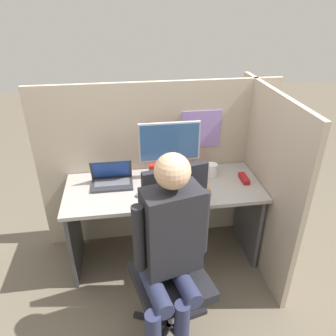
{
  "coord_description": "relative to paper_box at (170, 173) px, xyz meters",
  "views": [
    {
      "loc": [
        -0.29,
        -1.88,
        2.1
      ],
      "look_at": [
        0.01,
        0.15,
        0.98
      ],
      "focal_mm": 35.0,
      "sensor_mm": 36.0,
      "label": 1
    }
  ],
  "objects": [
    {
      "name": "cubicle_panel_back",
      "position": [
        -0.06,
        0.2,
        -0.03
      ],
      "size": [
        2.06,
        0.05,
        1.48
      ],
      "color": "tan",
      "rests_on": "ground"
    },
    {
      "name": "paper_box",
      "position": [
        0.0,
        0.0,
        0.0
      ],
      "size": [
        0.32,
        0.25,
        0.08
      ],
      "color": "red",
      "rests_on": "desk"
    },
    {
      "name": "carrot_toy",
      "position": [
        0.26,
        -0.29,
        -0.02
      ],
      "size": [
        0.04,
        0.13,
        0.04
      ],
      "color": "orange",
      "rests_on": "desk"
    },
    {
      "name": "mouse",
      "position": [
        -0.26,
        -0.25,
        -0.03
      ],
      "size": [
        0.06,
        0.05,
        0.03
      ],
      "color": "gray",
      "rests_on": "desk"
    },
    {
      "name": "person",
      "position": [
        -0.12,
        -0.89,
        0.02
      ],
      "size": [
        0.47,
        0.48,
        1.36
      ],
      "color": "#282D4C",
      "rests_on": "ground"
    },
    {
      "name": "monitor",
      "position": [
        -0.0,
        0.0,
        0.26
      ],
      "size": [
        0.49,
        0.17,
        0.4
      ],
      "color": "#B2B2B7",
      "rests_on": "paper_box"
    },
    {
      "name": "desk",
      "position": [
        -0.07,
        -0.14,
        -0.21
      ],
      "size": [
        1.56,
        0.62,
        0.73
      ],
      "color": "#9E9993",
      "rests_on": "ground"
    },
    {
      "name": "coffee_mug",
      "position": [
        0.35,
        -0.02,
        0.01
      ],
      "size": [
        0.09,
        0.09,
        0.11
      ],
      "color": "white",
      "rests_on": "desk"
    },
    {
      "name": "ground_plane",
      "position": [
        -0.07,
        -0.45,
        -0.77
      ],
      "size": [
        12.0,
        12.0,
        0.0
      ],
      "primitive_type": "plane",
      "color": "#665B4C"
    },
    {
      "name": "cubicle_panel_right",
      "position": [
        0.74,
        -0.2,
        -0.03
      ],
      "size": [
        0.04,
        1.24,
        1.48
      ],
      "color": "tan",
      "rests_on": "ground"
    },
    {
      "name": "stapler",
      "position": [
        0.59,
        -0.14,
        -0.02
      ],
      "size": [
        0.05,
        0.15,
        0.04
      ],
      "color": "#A31919",
      "rests_on": "desk"
    },
    {
      "name": "office_chair",
      "position": [
        -0.08,
        -0.72,
        -0.2
      ],
      "size": [
        0.56,
        0.6,
        1.14
      ],
      "color": "black",
      "rests_on": "ground"
    },
    {
      "name": "laptop",
      "position": [
        -0.47,
        -0.05,
        0.0
      ],
      "size": [
        0.33,
        0.21,
        0.21
      ],
      "color": "#2D2D33",
      "rests_on": "desk"
    }
  ]
}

